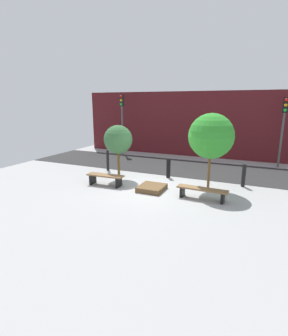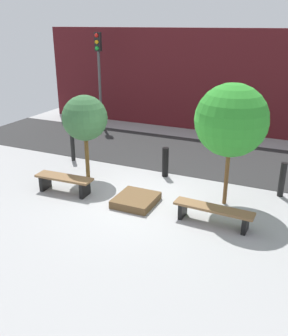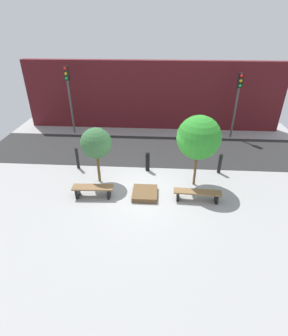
% 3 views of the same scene
% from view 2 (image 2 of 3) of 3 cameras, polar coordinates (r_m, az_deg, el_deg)
% --- Properties ---
extents(ground_plane, '(18.00, 18.00, 0.00)m').
position_cam_2_polar(ground_plane, '(10.06, -0.70, -4.93)').
color(ground_plane, '#9B9B9B').
extents(road_strip, '(18.00, 3.91, 0.01)m').
position_cam_2_polar(road_strip, '(13.56, 6.66, 2.06)').
color(road_strip, '#292929').
rests_on(road_strip, ground).
extents(building_facade, '(16.20, 0.50, 4.24)m').
position_cam_2_polar(building_facade, '(16.44, 11.04, 12.82)').
color(building_facade, '#511419').
rests_on(building_facade, ground).
extents(bench_left, '(1.67, 0.52, 0.48)m').
position_cam_2_polar(bench_left, '(10.60, -12.05, -1.98)').
color(bench_left, black).
rests_on(bench_left, ground).
extents(bench_right, '(1.90, 0.47, 0.44)m').
position_cam_2_polar(bench_right, '(8.94, 10.51, -6.57)').
color(bench_right, black).
rests_on(bench_right, ground).
extents(planter_bed, '(1.01, 1.10, 0.20)m').
position_cam_2_polar(planter_bed, '(9.84, -1.25, -4.91)').
color(planter_bed, brown).
rests_on(planter_bed, ground).
extents(tree_behind_left_bench, '(1.32, 1.32, 2.53)m').
position_cam_2_polar(tree_behind_left_bench, '(11.05, -9.01, 7.49)').
color(tree_behind_left_bench, brown).
rests_on(tree_behind_left_bench, ground).
extents(tree_behind_right_bench, '(1.80, 1.80, 3.14)m').
position_cam_2_polar(tree_behind_right_bench, '(9.36, 13.17, 7.07)').
color(tree_behind_right_bench, brown).
rests_on(tree_behind_right_bench, ground).
extents(bollard_far_left, '(0.14, 0.14, 1.07)m').
position_cam_2_polar(bollard_far_left, '(12.97, -10.83, 3.39)').
color(bollard_far_left, black).
rests_on(bollard_far_left, ground).
extents(bollard_left, '(0.20, 0.20, 0.92)m').
position_cam_2_polar(bollard_left, '(11.45, 3.27, 0.90)').
color(bollard_left, black).
rests_on(bollard_left, ground).
extents(bollard_center, '(0.16, 0.16, 0.97)m').
position_cam_2_polar(bollard_center, '(10.78, 20.31, -1.66)').
color(bollard_center, black).
rests_on(bollard_center, ground).
extents(traffic_light_west, '(0.28, 0.27, 4.05)m').
position_cam_2_polar(traffic_light_west, '(17.00, -6.91, 15.57)').
color(traffic_light_west, '#4F4F4F').
rests_on(traffic_light_west, ground).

